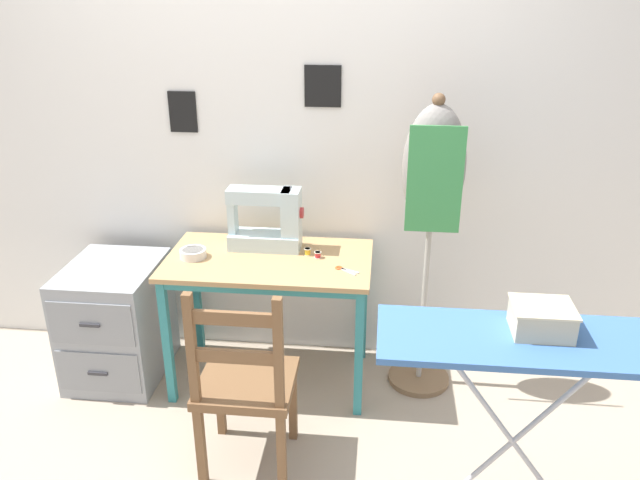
# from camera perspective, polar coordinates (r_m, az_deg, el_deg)

# --- Properties ---
(ground_plane) EXTENTS (14.00, 14.00, 0.00)m
(ground_plane) POSITION_cam_1_polar(r_m,az_deg,el_deg) (3.22, -5.27, -15.33)
(ground_plane) COLOR tan
(wall_back) EXTENTS (10.00, 0.06, 2.55)m
(wall_back) POSITION_cam_1_polar(r_m,az_deg,el_deg) (3.25, -3.90, 10.16)
(wall_back) COLOR silver
(wall_back) RESTS_ON ground_plane
(sewing_table) EXTENTS (1.02, 0.58, 0.71)m
(sewing_table) POSITION_cam_1_polar(r_m,az_deg,el_deg) (3.13, -4.72, -3.25)
(sewing_table) COLOR tan
(sewing_table) RESTS_ON ground_plane
(sewing_machine) EXTENTS (0.38, 0.16, 0.34)m
(sewing_machine) POSITION_cam_1_polar(r_m,az_deg,el_deg) (3.16, -4.66, 1.77)
(sewing_machine) COLOR silver
(sewing_machine) RESTS_ON sewing_table
(fabric_bowl) EXTENTS (0.13, 0.13, 0.04)m
(fabric_bowl) POSITION_cam_1_polar(r_m,az_deg,el_deg) (3.15, -11.53, -1.18)
(fabric_bowl) COLOR silver
(fabric_bowl) RESTS_ON sewing_table
(scissors) EXTENTS (0.12, 0.09, 0.01)m
(scissors) POSITION_cam_1_polar(r_m,az_deg,el_deg) (2.97, 2.14, -2.69)
(scissors) COLOR silver
(scissors) RESTS_ON sewing_table
(thread_spool_near_machine) EXTENTS (0.04, 0.04, 0.04)m
(thread_spool_near_machine) POSITION_cam_1_polar(r_m,az_deg,el_deg) (3.12, -1.15, -1.07)
(thread_spool_near_machine) COLOR yellow
(thread_spool_near_machine) RESTS_ON sewing_table
(thread_spool_mid_table) EXTENTS (0.04, 0.04, 0.03)m
(thread_spool_mid_table) POSITION_cam_1_polar(r_m,az_deg,el_deg) (3.08, -0.21, -1.37)
(thread_spool_mid_table) COLOR red
(thread_spool_mid_table) RESTS_ON sewing_table
(wooden_chair) EXTENTS (0.40, 0.38, 0.91)m
(wooden_chair) POSITION_cam_1_polar(r_m,az_deg,el_deg) (2.69, -6.88, -12.99)
(wooden_chair) COLOR brown
(wooden_chair) RESTS_ON ground_plane
(filing_cabinet) EXTENTS (0.46, 0.56, 0.63)m
(filing_cabinet) POSITION_cam_1_polar(r_m,az_deg,el_deg) (3.49, -18.05, -7.02)
(filing_cabinet) COLOR #93999E
(filing_cabinet) RESTS_ON ground_plane
(dress_form) EXTENTS (0.32, 0.32, 1.52)m
(dress_form) POSITION_cam_1_polar(r_m,az_deg,el_deg) (2.97, 10.24, 4.75)
(dress_form) COLOR #846647
(dress_form) RESTS_ON ground_plane
(ironing_board) EXTENTS (1.02, 0.36, 0.87)m
(ironing_board) POSITION_cam_1_polar(r_m,az_deg,el_deg) (2.27, 18.36, -9.52)
(ironing_board) COLOR #3D6BAD
(ironing_board) RESTS_ON ground_plane
(storage_box) EXTENTS (0.21, 0.18, 0.10)m
(storage_box) POSITION_cam_1_polar(r_m,az_deg,el_deg) (2.27, 19.61, -6.81)
(storage_box) COLOR beige
(storage_box) RESTS_ON ironing_board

